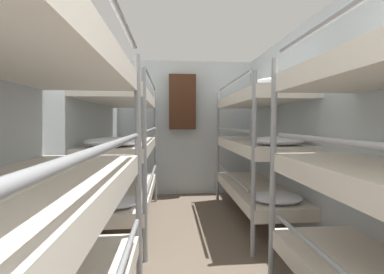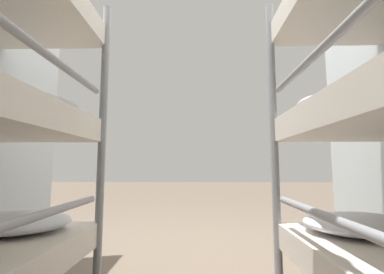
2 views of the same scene
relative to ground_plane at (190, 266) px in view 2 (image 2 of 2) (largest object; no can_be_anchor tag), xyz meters
The scene contains 1 object.
ground_plane is the anchor object (origin of this frame).
Camera 2 is at (-0.06, 2.02, 0.75)m, focal length 24.00 mm.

